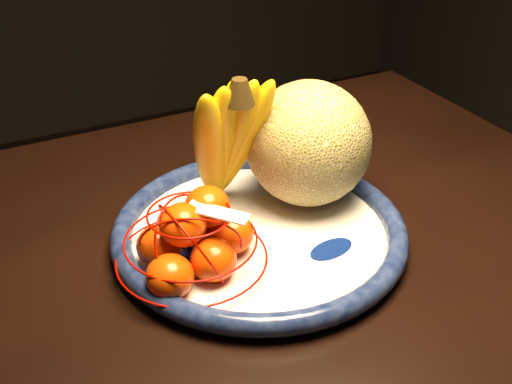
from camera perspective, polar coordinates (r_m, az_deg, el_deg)
name	(u,v)px	position (r m, az deg, el deg)	size (l,w,h in m)	color
fruit_bowl	(259,232)	(0.83, 0.30, -3.54)	(0.38, 0.38, 0.03)	white
cantaloupe	(308,143)	(0.86, 4.68, 4.33)	(0.17, 0.17, 0.17)	olive
banana_bunch	(226,137)	(0.83, -2.72, 4.94)	(0.14, 0.13, 0.22)	#ECBC02
mandarin_bag	(194,240)	(0.76, -5.54, -4.25)	(0.23, 0.23, 0.11)	#FF4A0B
price_tag	(218,212)	(0.73, -3.43, -1.82)	(0.07, 0.03, 0.00)	white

